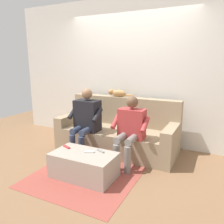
% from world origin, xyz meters
% --- Properties ---
extents(ground_plane, '(8.00, 8.00, 0.00)m').
position_xyz_m(ground_plane, '(0.00, 0.60, 0.00)').
color(ground_plane, '#846042').
extents(back_wall, '(5.30, 0.06, 2.80)m').
position_xyz_m(back_wall, '(0.00, -0.72, 1.40)').
color(back_wall, silver).
rests_on(back_wall, ground).
extents(couch, '(2.14, 0.88, 0.94)m').
position_xyz_m(couch, '(0.00, -0.16, 0.31)').
color(couch, '#9E896B').
rests_on(couch, ground).
extents(coffee_table, '(0.90, 0.52, 0.35)m').
position_xyz_m(coffee_table, '(0.00, 0.98, 0.18)').
color(coffee_table, '#A89E8E').
rests_on(coffee_table, ground).
extents(person_left_seated, '(0.56, 0.54, 1.08)m').
position_xyz_m(person_left_seated, '(-0.42, 0.31, 0.60)').
color(person_left_seated, '#B23838').
rests_on(person_left_seated, ground).
extents(person_right_seated, '(0.57, 0.53, 1.15)m').
position_xyz_m(person_right_seated, '(0.42, 0.26, 0.64)').
color(person_right_seated, black).
rests_on(person_right_seated, ground).
extents(cat_on_backrest, '(0.51, 0.12, 0.14)m').
position_xyz_m(cat_on_backrest, '(0.15, -0.44, 1.01)').
color(cat_on_backrest, '#B7844C').
rests_on(cat_on_backrest, couch).
extents(remote_gray, '(0.14, 0.08, 0.02)m').
position_xyz_m(remote_gray, '(-0.18, 0.83, 0.36)').
color(remote_gray, gray).
rests_on(remote_gray, coffee_table).
extents(remote_white, '(0.15, 0.10, 0.02)m').
position_xyz_m(remote_white, '(-0.06, 0.92, 0.36)').
color(remote_white, white).
rests_on(remote_white, coffee_table).
extents(remote_red, '(0.15, 0.09, 0.02)m').
position_xyz_m(remote_red, '(0.35, 0.91, 0.36)').
color(remote_red, '#B73333').
rests_on(remote_red, coffee_table).
extents(floor_rug, '(1.45, 1.60, 0.01)m').
position_xyz_m(floor_rug, '(0.00, 0.87, 0.00)').
color(floor_rug, '#9E473D').
rests_on(floor_rug, ground).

